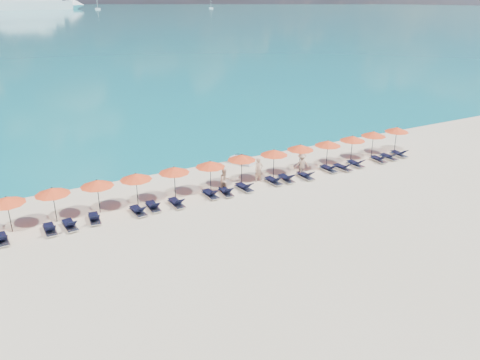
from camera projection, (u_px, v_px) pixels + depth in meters
ground at (263, 212)px, 29.92m from camera, size 1400.00×1400.00×0.00m
cruise_ship at (35, 1)px, 531.90m from camera, size 125.44×62.67×35.17m
sailboat_near at (98, 8)px, 553.36m from camera, size 6.13×2.04×11.24m
sailboat_far at (211, 8)px, 600.58m from camera, size 5.44×1.81×9.98m
jetski at (242, 160)px, 38.58m from camera, size 1.51×2.19×0.73m
beachgoer_a at (259, 170)px, 34.61m from camera, size 0.67×0.44×1.82m
beachgoer_b at (225, 181)px, 32.81m from camera, size 0.87×0.57×1.68m
beachgoer_c at (302, 164)px, 35.79m from camera, size 1.27×0.84×1.81m
umbrella_1 at (6, 200)px, 26.70m from camera, size 2.10×2.10×2.28m
umbrella_2 at (52, 191)px, 27.96m from camera, size 2.10×2.10×2.28m
umbrella_3 at (97, 183)px, 29.17m from camera, size 2.10×2.10×2.28m
umbrella_4 at (136, 177)px, 30.24m from camera, size 2.10×2.10×2.28m
umbrella_5 at (174, 170)px, 31.43m from camera, size 2.10×2.10×2.28m
umbrella_6 at (210, 164)px, 32.52m from camera, size 2.10×2.10×2.28m
umbrella_7 at (242, 157)px, 33.91m from camera, size 2.10×2.10×2.28m
umbrella_8 at (274, 152)px, 35.00m from camera, size 2.10×2.10×2.28m
umbrella_9 at (300, 147)px, 36.18m from camera, size 2.10×2.10×2.28m
umbrella_10 at (328, 143)px, 37.20m from camera, size 2.10×2.10×2.28m
umbrella_11 at (353, 138)px, 38.49m from camera, size 2.10×2.10×2.28m
umbrella_12 at (374, 134)px, 39.76m from camera, size 2.10×2.10×2.28m
umbrella_13 at (397, 130)px, 41.05m from camera, size 2.10×2.10×2.28m
lounger_2 at (2, 239)px, 26.12m from camera, size 0.73×1.74×0.66m
lounger_3 at (50, 229)px, 27.24m from camera, size 0.64×1.71×0.66m
lounger_4 at (70, 225)px, 27.74m from camera, size 0.76×1.74×0.66m
lounger_5 at (94, 218)px, 28.59m from camera, size 0.79×1.76×0.66m
lounger_6 at (138, 211)px, 29.59m from camera, size 0.76×1.75×0.66m
lounger_7 at (153, 206)px, 30.22m from camera, size 0.67×1.72×0.66m
lounger_8 at (177, 203)px, 30.74m from camera, size 0.69×1.73×0.66m
lounger_9 at (210, 194)px, 32.12m from camera, size 0.68×1.72×0.66m
lounger_10 at (226, 192)px, 32.51m from camera, size 0.77×1.75×0.66m
lounger_11 at (244, 187)px, 33.27m from camera, size 0.77×1.75×0.66m
lounger_12 at (274, 181)px, 34.44m from camera, size 0.70×1.73×0.66m
lounger_13 at (286, 178)px, 34.88m from camera, size 0.71×1.73×0.66m
lounger_14 at (306, 176)px, 35.43m from camera, size 0.62×1.70×0.66m
lounger_15 at (329, 169)px, 36.90m from camera, size 0.66×1.71×0.66m
lounger_16 at (343, 167)px, 37.16m from camera, size 0.79×1.75×0.66m
lounger_17 at (356, 164)px, 37.99m from camera, size 0.62×1.70×0.66m
lounger_18 at (379, 159)px, 39.06m from camera, size 0.78×1.75×0.66m
lounger_19 at (389, 157)px, 39.66m from camera, size 0.70×1.73×0.66m
lounger_20 at (399, 154)px, 40.41m from camera, size 0.77×1.75×0.66m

